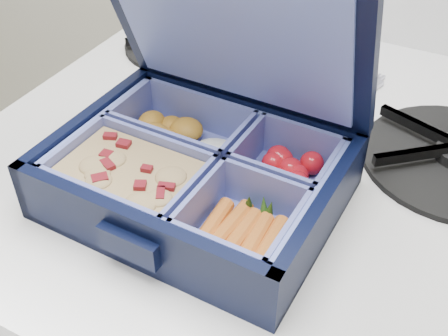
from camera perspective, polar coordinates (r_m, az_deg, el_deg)
The scene contains 3 objects.
bento_box at distance 0.48m, azimuth -2.75°, elevation -0.68°, with size 0.24×0.19×0.06m, color black, non-canonical shape.
burner_grate_rear at distance 0.74m, azimuth -4.15°, elevation 12.81°, with size 0.15×0.15×0.02m, color black.
fork at distance 0.60m, azimuth 9.92°, elevation 4.89°, with size 0.03×0.20×0.01m, color #A4A3B5, non-canonical shape.
Camera 1 is at (-0.30, 1.23, 1.27)m, focal length 45.00 mm.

